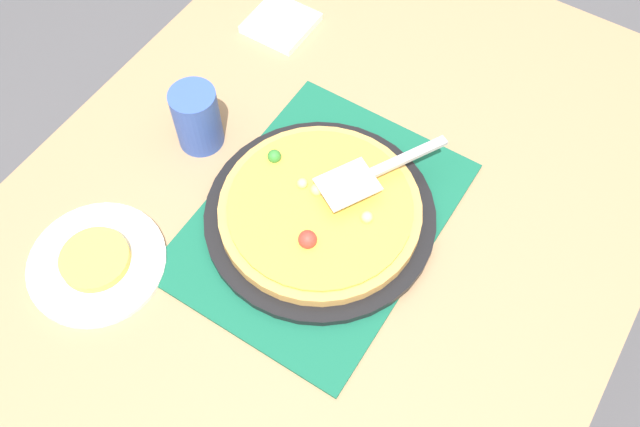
{
  "coord_description": "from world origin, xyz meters",
  "views": [
    {
      "loc": [
        -0.49,
        -0.31,
        1.73
      ],
      "look_at": [
        0.0,
        0.0,
        0.77
      ],
      "focal_mm": 38.66,
      "sensor_mm": 36.0,
      "label": 1
    }
  ],
  "objects_px": {
    "plate_near_left": "(97,263)",
    "pizza_pan": "(320,216)",
    "napkin_stack": "(281,23)",
    "pizza": "(320,209)",
    "cup_near": "(197,118)",
    "pizza_server": "(374,173)",
    "served_slice_left": "(95,259)"
  },
  "relations": [
    {
      "from": "pizza",
      "to": "plate_near_left",
      "type": "height_order",
      "value": "pizza"
    },
    {
      "from": "served_slice_left",
      "to": "cup_near",
      "type": "height_order",
      "value": "cup_near"
    },
    {
      "from": "pizza_pan",
      "to": "pizza_server",
      "type": "relative_size",
      "value": 1.71
    },
    {
      "from": "pizza_pan",
      "to": "plate_near_left",
      "type": "distance_m",
      "value": 0.36
    },
    {
      "from": "pizza_pan",
      "to": "plate_near_left",
      "type": "height_order",
      "value": "pizza_pan"
    },
    {
      "from": "pizza_server",
      "to": "napkin_stack",
      "type": "bearing_deg",
      "value": 54.66
    },
    {
      "from": "pizza_pan",
      "to": "plate_near_left",
      "type": "bearing_deg",
      "value": 135.6
    },
    {
      "from": "pizza",
      "to": "served_slice_left",
      "type": "bearing_deg",
      "value": 135.65
    },
    {
      "from": "plate_near_left",
      "to": "napkin_stack",
      "type": "height_order",
      "value": "napkin_stack"
    },
    {
      "from": "plate_near_left",
      "to": "served_slice_left",
      "type": "bearing_deg",
      "value": 0.0
    },
    {
      "from": "pizza_pan",
      "to": "pizza_server",
      "type": "bearing_deg",
      "value": -29.19
    },
    {
      "from": "pizza",
      "to": "served_slice_left",
      "type": "xyz_separation_m",
      "value": [
        -0.26,
        0.25,
        -0.02
      ]
    },
    {
      "from": "pizza_pan",
      "to": "plate_near_left",
      "type": "xyz_separation_m",
      "value": [
        -0.26,
        0.25,
        -0.01
      ]
    },
    {
      "from": "served_slice_left",
      "to": "napkin_stack",
      "type": "distance_m",
      "value": 0.6
    },
    {
      "from": "plate_near_left",
      "to": "pizza_server",
      "type": "height_order",
      "value": "pizza_server"
    },
    {
      "from": "plate_near_left",
      "to": "cup_near",
      "type": "height_order",
      "value": "cup_near"
    },
    {
      "from": "pizza_pan",
      "to": "pizza_server",
      "type": "xyz_separation_m",
      "value": [
        0.09,
        -0.05,
        0.06
      ]
    },
    {
      "from": "pizza",
      "to": "napkin_stack",
      "type": "distance_m",
      "value": 0.45
    },
    {
      "from": "pizza",
      "to": "cup_near",
      "type": "height_order",
      "value": "cup_near"
    },
    {
      "from": "plate_near_left",
      "to": "pizza_pan",
      "type": "bearing_deg",
      "value": -44.4
    },
    {
      "from": "served_slice_left",
      "to": "pizza_server",
      "type": "bearing_deg",
      "value": -41.2
    },
    {
      "from": "pizza_pan",
      "to": "napkin_stack",
      "type": "xyz_separation_m",
      "value": [
        0.34,
        0.31,
        -0.01
      ]
    },
    {
      "from": "pizza",
      "to": "napkin_stack",
      "type": "relative_size",
      "value": 2.75
    },
    {
      "from": "plate_near_left",
      "to": "napkin_stack",
      "type": "distance_m",
      "value": 0.6
    },
    {
      "from": "pizza_pan",
      "to": "served_slice_left",
      "type": "bearing_deg",
      "value": 135.6
    },
    {
      "from": "napkin_stack",
      "to": "pizza_pan",
      "type": "bearing_deg",
      "value": -137.7
    },
    {
      "from": "napkin_stack",
      "to": "served_slice_left",
      "type": "bearing_deg",
      "value": -175.1
    },
    {
      "from": "pizza_pan",
      "to": "cup_near",
      "type": "relative_size",
      "value": 3.17
    },
    {
      "from": "pizza_server",
      "to": "cup_near",
      "type": "bearing_deg",
      "value": 100.46
    },
    {
      "from": "plate_near_left",
      "to": "pizza_server",
      "type": "distance_m",
      "value": 0.46
    },
    {
      "from": "cup_near",
      "to": "napkin_stack",
      "type": "height_order",
      "value": "cup_near"
    },
    {
      "from": "cup_near",
      "to": "pizza_server",
      "type": "xyz_separation_m",
      "value": [
        0.06,
        -0.31,
        0.01
      ]
    }
  ]
}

